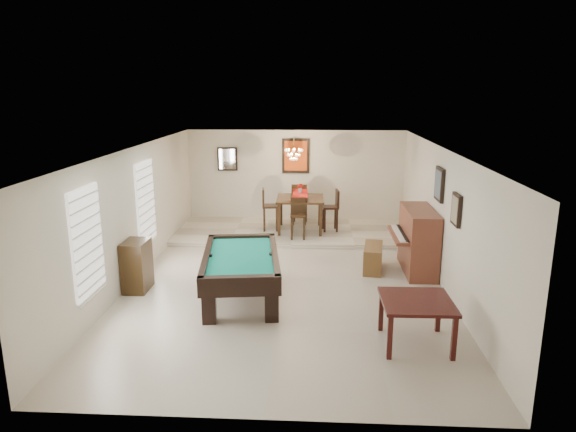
# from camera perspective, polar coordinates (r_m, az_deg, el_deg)

# --- Properties ---
(ground_plane) EXTENTS (6.00, 9.00, 0.02)m
(ground_plane) POSITION_cam_1_polar(r_m,az_deg,el_deg) (10.34, -0.18, -7.06)
(ground_plane) COLOR beige
(wall_back) EXTENTS (6.00, 0.04, 2.60)m
(wall_back) POSITION_cam_1_polar(r_m,az_deg,el_deg) (14.35, 0.86, 4.35)
(wall_back) COLOR silver
(wall_back) RESTS_ON ground_plane
(wall_front) EXTENTS (6.00, 0.04, 2.60)m
(wall_front) POSITION_cam_1_polar(r_m,az_deg,el_deg) (5.70, -2.88, -10.99)
(wall_front) COLOR silver
(wall_front) RESTS_ON ground_plane
(wall_left) EXTENTS (0.04, 9.00, 2.60)m
(wall_left) POSITION_cam_1_polar(r_m,az_deg,el_deg) (10.55, -16.68, 0.22)
(wall_left) COLOR silver
(wall_left) RESTS_ON ground_plane
(wall_right) EXTENTS (0.04, 9.00, 2.60)m
(wall_right) POSITION_cam_1_polar(r_m,az_deg,el_deg) (10.22, 16.84, -0.22)
(wall_right) COLOR silver
(wall_right) RESTS_ON ground_plane
(ceiling) EXTENTS (6.00, 9.00, 0.04)m
(ceiling) POSITION_cam_1_polar(r_m,az_deg,el_deg) (9.71, -0.20, 7.46)
(ceiling) COLOR white
(ceiling) RESTS_ON wall_back
(dining_step) EXTENTS (6.00, 2.50, 0.12)m
(dining_step) POSITION_cam_1_polar(r_m,az_deg,el_deg) (13.40, 0.62, -1.78)
(dining_step) COLOR beige
(dining_step) RESTS_ON ground_plane
(window_left_front) EXTENTS (0.06, 1.00, 1.70)m
(window_left_front) POSITION_cam_1_polar(r_m,az_deg,el_deg) (8.55, -21.43, -2.64)
(window_left_front) COLOR white
(window_left_front) RESTS_ON wall_left
(window_left_rear) EXTENTS (0.06, 1.00, 1.70)m
(window_left_rear) POSITION_cam_1_polar(r_m,az_deg,el_deg) (11.07, -15.54, 1.46)
(window_left_rear) COLOR white
(window_left_rear) RESTS_ON wall_left
(pool_table) EXTENTS (1.61, 2.58, 0.81)m
(pool_table) POSITION_cam_1_polar(r_m,az_deg,el_deg) (9.33, -5.22, -6.77)
(pool_table) COLOR black
(pool_table) RESTS_ON ground_plane
(square_table) EXTENTS (1.04, 1.04, 0.71)m
(square_table) POSITION_cam_1_polar(r_m,az_deg,el_deg) (7.95, 13.99, -11.38)
(square_table) COLOR black
(square_table) RESTS_ON ground_plane
(upright_piano) EXTENTS (0.88, 1.58, 1.31)m
(upright_piano) POSITION_cam_1_polar(r_m,az_deg,el_deg) (10.90, 13.48, -2.64)
(upright_piano) COLOR brown
(upright_piano) RESTS_ON ground_plane
(piano_bench) EXTENTS (0.49, 0.99, 0.53)m
(piano_bench) POSITION_cam_1_polar(r_m,az_deg,el_deg) (10.91, 9.43, -4.60)
(piano_bench) COLOR brown
(piano_bench) RESTS_ON ground_plane
(apothecary_chest) EXTENTS (0.43, 0.64, 0.96)m
(apothecary_chest) POSITION_cam_1_polar(r_m,az_deg,el_deg) (10.06, -16.44, -5.31)
(apothecary_chest) COLOR black
(apothecary_chest) RESTS_ON ground_plane
(dining_table) EXTENTS (1.21, 1.21, 0.99)m
(dining_table) POSITION_cam_1_polar(r_m,az_deg,el_deg) (13.22, 1.35, 0.46)
(dining_table) COLOR black
(dining_table) RESTS_ON dining_step
(flower_vase) EXTENTS (0.18, 0.18, 0.26)m
(flower_vase) POSITION_cam_1_polar(r_m,az_deg,el_deg) (13.09, 1.37, 3.11)
(flower_vase) COLOR #9D190D
(flower_vase) RESTS_ON dining_table
(dining_chair_south) EXTENTS (0.38, 0.38, 1.00)m
(dining_chair_south) POSITION_cam_1_polar(r_m,az_deg,el_deg) (12.51, 1.13, -0.28)
(dining_chair_south) COLOR black
(dining_chair_south) RESTS_ON dining_step
(dining_chair_north) EXTENTS (0.43, 0.43, 1.11)m
(dining_chair_north) POSITION_cam_1_polar(r_m,az_deg,el_deg) (13.91, 1.31, 1.41)
(dining_chair_north) COLOR black
(dining_chair_north) RESTS_ON dining_step
(dining_chair_west) EXTENTS (0.44, 0.44, 1.09)m
(dining_chair_west) POSITION_cam_1_polar(r_m,az_deg,el_deg) (13.26, -1.96, 0.75)
(dining_chair_west) COLOR black
(dining_chair_west) RESTS_ON dining_step
(dining_chair_east) EXTENTS (0.44, 0.44, 1.07)m
(dining_chair_east) POSITION_cam_1_polar(r_m,az_deg,el_deg) (13.24, 4.72, 0.62)
(dining_chair_east) COLOR black
(dining_chair_east) RESTS_ON dining_step
(chandelier) EXTENTS (0.44, 0.44, 0.60)m
(chandelier) POSITION_cam_1_polar(r_m,az_deg,el_deg) (12.93, 0.64, 7.32)
(chandelier) COLOR #FFE5B2
(chandelier) RESTS_ON ceiling
(back_painting) EXTENTS (0.75, 0.06, 0.95)m
(back_painting) POSITION_cam_1_polar(r_m,az_deg,el_deg) (14.22, 0.86, 6.70)
(back_painting) COLOR #D84C14
(back_painting) RESTS_ON wall_back
(back_mirror) EXTENTS (0.55, 0.06, 0.65)m
(back_mirror) POSITION_cam_1_polar(r_m,az_deg,el_deg) (14.43, -6.74, 6.32)
(back_mirror) COLOR white
(back_mirror) RESTS_ON wall_back
(right_picture_upper) EXTENTS (0.06, 0.55, 0.65)m
(right_picture_upper) POSITION_cam_1_polar(r_m,az_deg,el_deg) (10.38, 16.48, 3.40)
(right_picture_upper) COLOR slate
(right_picture_upper) RESTS_ON wall_right
(right_picture_lower) EXTENTS (0.06, 0.45, 0.55)m
(right_picture_lower) POSITION_cam_1_polar(r_m,az_deg,el_deg) (9.18, 18.20, 0.67)
(right_picture_lower) COLOR gray
(right_picture_lower) RESTS_ON wall_right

